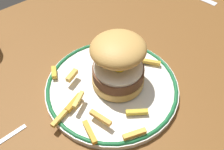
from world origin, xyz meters
TOP-DOWN VIEW (x-y plane):
  - ground_plane at (0.00, 0.00)cm, footprint 114.91×85.17cm
  - dinner_plate at (2.67, 2.22)cm, footprint 27.09×27.09cm
  - burger at (4.47, 2.61)cm, footprint 12.20×12.39cm
  - fries_pile at (-1.40, 1.11)cm, footprint 26.47×23.74cm

SIDE VIEW (x-z plane):
  - ground_plane at x=0.00cm, z-range -4.00..0.00cm
  - dinner_plate at x=2.67cm, z-range 0.04..1.64cm
  - fries_pile at x=-1.40cm, z-range 1.15..3.75cm
  - burger at x=4.47cm, z-range 1.56..12.13cm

